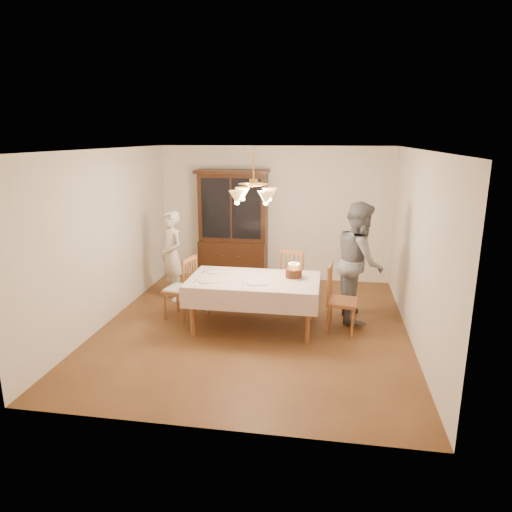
% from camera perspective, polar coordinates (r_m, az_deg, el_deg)
% --- Properties ---
extents(ground, '(5.00, 5.00, 0.00)m').
position_cam_1_polar(ground, '(6.93, -0.27, -8.84)').
color(ground, '#553118').
rests_on(ground, ground).
extents(room_shell, '(5.00, 5.00, 5.00)m').
position_cam_1_polar(room_shell, '(6.46, -0.28, 4.11)').
color(room_shell, white).
rests_on(room_shell, ground).
extents(dining_table, '(1.90, 1.10, 0.76)m').
position_cam_1_polar(dining_table, '(6.69, -0.27, -3.47)').
color(dining_table, brown).
rests_on(dining_table, ground).
extents(china_hutch, '(1.38, 0.54, 2.16)m').
position_cam_1_polar(china_hutch, '(8.88, -2.87, 3.49)').
color(china_hutch, black).
rests_on(china_hutch, ground).
extents(chair_far_side, '(0.55, 0.53, 1.00)m').
position_cam_1_polar(chair_far_side, '(7.63, 4.94, -3.09)').
color(chair_far_side, brown).
rests_on(chair_far_side, ground).
extents(chair_left_end, '(0.51, 0.52, 1.00)m').
position_cam_1_polar(chair_left_end, '(7.20, -9.43, -4.24)').
color(chair_left_end, brown).
rests_on(chair_left_end, ground).
extents(chair_right_end, '(0.47, 0.49, 1.00)m').
position_cam_1_polar(chair_right_end, '(6.76, 10.57, -5.70)').
color(chair_right_end, brown).
rests_on(chair_right_end, ground).
extents(elderly_woman, '(0.67, 0.66, 1.56)m').
position_cam_1_polar(elderly_woman, '(7.98, -10.45, 0.04)').
color(elderly_woman, beige).
rests_on(elderly_woman, ground).
extents(adult_in_grey, '(0.75, 0.93, 1.83)m').
position_cam_1_polar(adult_in_grey, '(7.15, 12.77, -0.67)').
color(adult_in_grey, slate).
rests_on(adult_in_grey, ground).
extents(birthday_cake, '(0.30, 0.30, 0.23)m').
position_cam_1_polar(birthday_cake, '(6.69, 4.73, -2.20)').
color(birthday_cake, white).
rests_on(birthday_cake, dining_table).
extents(place_setting_near_left, '(0.40, 0.25, 0.02)m').
position_cam_1_polar(place_setting_near_left, '(6.57, -6.03, -3.13)').
color(place_setting_near_left, white).
rests_on(place_setting_near_left, dining_table).
extents(place_setting_near_right, '(0.38, 0.24, 0.02)m').
position_cam_1_polar(place_setting_near_right, '(6.44, -0.02, -3.44)').
color(place_setting_near_right, white).
rests_on(place_setting_near_right, dining_table).
extents(place_setting_far_left, '(0.41, 0.26, 0.02)m').
position_cam_1_polar(place_setting_far_left, '(7.01, -5.03, -1.95)').
color(place_setting_far_left, white).
rests_on(place_setting_far_left, dining_table).
extents(chandelier, '(0.62, 0.62, 0.73)m').
position_cam_1_polar(chandelier, '(6.40, -0.29, 7.60)').
color(chandelier, '#BF8C3F').
rests_on(chandelier, ground).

